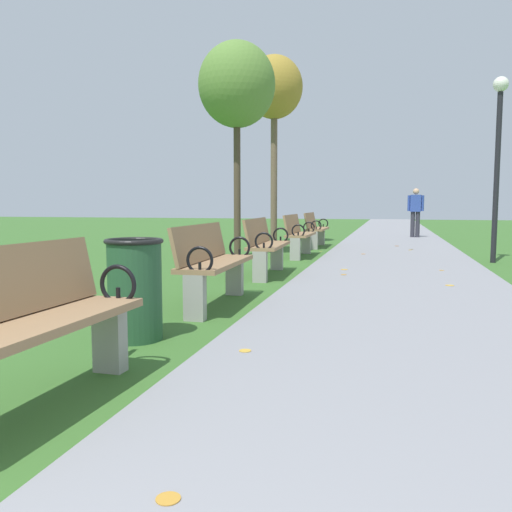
% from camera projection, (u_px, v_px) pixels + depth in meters
% --- Properties ---
extents(paved_walkway, '(3.01, 44.00, 0.02)m').
position_uv_depth(paved_walkway, '(394.00, 238.00, 17.11)').
color(paved_walkway, gray).
rests_on(paved_walkway, ground).
extents(park_bench_2, '(0.52, 1.61, 0.90)m').
position_uv_depth(park_bench_2, '(24.00, 324.00, 2.79)').
color(park_bench_2, '#93704C').
rests_on(park_bench_2, ground).
extents(park_bench_3, '(0.52, 1.61, 0.90)m').
position_uv_depth(park_bench_3, '(212.00, 262.00, 5.75)').
color(park_bench_3, '#93704C').
rests_on(park_bench_3, ground).
extents(park_bench_4, '(0.54, 1.62, 0.90)m').
position_uv_depth(park_bench_4, '(266.00, 245.00, 8.22)').
color(park_bench_4, '#93704C').
rests_on(park_bench_4, ground).
extents(park_bench_5, '(0.49, 1.60, 0.90)m').
position_uv_depth(park_bench_5, '(299.00, 234.00, 11.15)').
color(park_bench_5, '#93704C').
rests_on(park_bench_5, ground).
extents(park_bench_6, '(0.48, 1.60, 0.90)m').
position_uv_depth(park_bench_6, '(316.00, 229.00, 13.68)').
color(park_bench_6, '#93704C').
rests_on(park_bench_6, ground).
extents(tree_1, '(1.63, 1.63, 4.52)m').
position_uv_depth(tree_1, '(237.00, 86.00, 11.04)').
color(tree_1, '#4C3D2D').
rests_on(tree_1, ground).
extents(tree_2, '(1.54, 1.54, 5.13)m').
position_uv_depth(tree_2, '(274.00, 90.00, 14.20)').
color(tree_2, brown).
rests_on(tree_2, ground).
extents(pedestrian_walking, '(0.53, 0.25, 1.62)m').
position_uv_depth(pedestrian_walking, '(416.00, 210.00, 17.43)').
color(pedestrian_walking, '#2D2D38').
rests_on(pedestrian_walking, paved_walkway).
extents(trash_bin, '(0.48, 0.48, 0.84)m').
position_uv_depth(trash_bin, '(135.00, 289.00, 4.32)').
color(trash_bin, '#234C2D').
rests_on(trash_bin, ground).
extents(lamp_post, '(0.28, 0.28, 3.48)m').
position_uv_depth(lamp_post, '(498.00, 141.00, 9.83)').
color(lamp_post, black).
rests_on(lamp_post, ground).
extents(scattered_leaves, '(5.28, 16.42, 0.02)m').
position_uv_depth(scattered_leaves, '(339.00, 275.00, 8.16)').
color(scattered_leaves, '#BC842D').
rests_on(scattered_leaves, ground).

